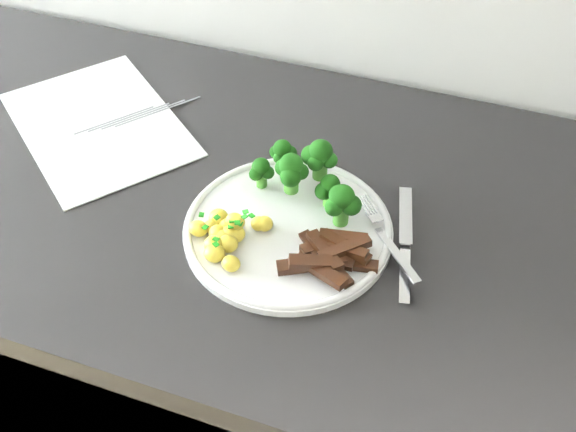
% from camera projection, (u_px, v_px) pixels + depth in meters
% --- Properties ---
extents(counter, '(2.48, 0.62, 0.93)m').
position_uv_depth(counter, '(254.00, 380.00, 1.28)').
color(counter, black).
rests_on(counter, ground).
extents(recipe_paper, '(0.37, 0.35, 0.00)m').
position_uv_depth(recipe_paper, '(99.00, 124.00, 1.05)').
color(recipe_paper, silver).
rests_on(recipe_paper, counter).
extents(plate, '(0.27, 0.27, 0.02)m').
position_uv_depth(plate, '(288.00, 228.00, 0.89)').
color(plate, white).
rests_on(plate, counter).
extents(broccoli, '(0.16, 0.11, 0.07)m').
position_uv_depth(broccoli, '(310.00, 174.00, 0.90)').
color(broccoli, '#336E1F').
rests_on(broccoli, plate).
extents(potatoes, '(0.10, 0.10, 0.04)m').
position_uv_depth(potatoes, '(226.00, 235.00, 0.87)').
color(potatoes, gold).
rests_on(potatoes, plate).
extents(beef_strips, '(0.12, 0.10, 0.03)m').
position_uv_depth(beef_strips, '(328.00, 256.00, 0.84)').
color(beef_strips, black).
rests_on(beef_strips, plate).
extents(fork, '(0.11, 0.13, 0.01)m').
position_uv_depth(fork, '(389.00, 241.00, 0.86)').
color(fork, silver).
rests_on(fork, plate).
extents(knife, '(0.06, 0.19, 0.02)m').
position_uv_depth(knife, '(405.00, 257.00, 0.86)').
color(knife, silver).
rests_on(knife, plate).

